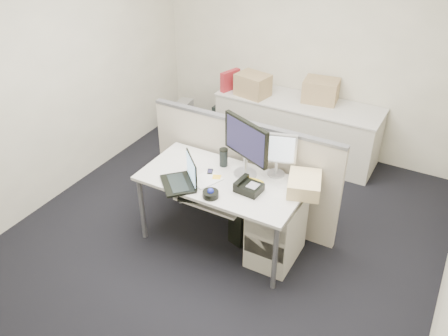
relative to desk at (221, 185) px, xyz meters
The scene contains 26 objects.
floor 0.67m from the desk, ahead, with size 4.00×4.50×0.01m, color black.
wall_back 2.35m from the desk, 90.00° to the left, with size 4.00×0.02×2.70m, color #BCB69E.
wall_left 2.11m from the desk, behind, with size 0.02×4.50×2.70m, color #BCB69E.
desk is the anchor object (origin of this frame).
keyboard_tray 0.19m from the desk, 90.00° to the right, with size 0.62×0.32×0.02m, color silver.
drawer_pedestal 0.65m from the desk, ahead, with size 0.40×0.55×0.65m, color #AAA193.
cubicle_partition 0.46m from the desk, 90.00° to the left, with size 2.00×0.06×1.10m, color #B4A796.
back_counter 1.95m from the desk, 90.00° to the left, with size 2.00×0.60×0.72m, color #AAA193.
monitor_main 0.42m from the desk, 50.19° to the left, with size 0.56×0.21×0.56m, color black.
monitor_small 0.58m from the desk, 38.66° to the left, with size 0.34×0.17×0.42m, color #B7B7BC.
laptop 0.45m from the desk, 138.53° to the right, with size 0.35×0.27×0.27m, color black.
trackball 0.30m from the desk, 79.88° to the right, with size 0.14×0.14×0.05m, color black.
desk_phone 0.32m from the desk, ahead, with size 0.22×0.18×0.07m, color black.
paper_stack 0.16m from the desk, 146.31° to the right, with size 0.20×0.26×0.01m, color silver.
sticky_pad 0.09m from the desk, behind, with size 0.08×0.08×0.01m, color yellow.
travel_mug 0.28m from the desk, 114.44° to the left, with size 0.08×0.08×0.17m, color black.
banana 0.31m from the desk, 19.65° to the left, with size 0.19×0.05×0.04m, color yellow.
cellphone 0.17m from the desk, 161.57° to the left, with size 0.05×0.10×0.01m, color black.
manila_folders 0.76m from the desk, 15.52° to the left, with size 0.28×0.36×0.13m, color tan.
keyboard 0.23m from the desk, 102.80° to the right, with size 0.46×0.16×0.03m, color black.
pc_tower_desk 0.55m from the desk, 45.00° to the left, with size 0.17×0.42×0.39m, color black.
pc_tower_spare_dark 2.33m from the desk, 117.35° to the left, with size 0.19×0.48×0.45m, color black.
pc_tower_spare_silver 2.42m from the desk, 132.77° to the left, with size 0.18×0.44×0.41m, color #B7B7BC.
cardboard_box_left 1.91m from the desk, 107.54° to the left, with size 0.39×0.29×0.29m, color tan.
cardboard_box_right 2.07m from the desk, 84.00° to the left, with size 0.40×0.31×0.29m, color tan.
red_binder 2.05m from the desk, 116.19° to the left, with size 0.07×0.29×0.27m, color maroon.
Camera 1 is at (1.76, -3.12, 3.15)m, focal length 38.00 mm.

